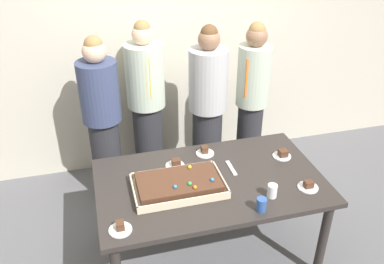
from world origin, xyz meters
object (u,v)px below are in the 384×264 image
(plated_slice_far_right, at_px, (176,164))
(person_striped_tie_right, at_px, (103,121))
(cake_server_utensil, at_px, (231,168))
(plated_slice_near_right, at_px, (282,154))
(drink_cup_nearest, at_px, (261,205))
(person_serving_front, at_px, (208,111))
(person_green_shirt_behind, at_px, (251,104))
(person_far_right_suit, at_px, (147,103))
(plated_slice_near_left, at_px, (308,186))
(plated_slice_far_left, at_px, (120,228))
(sheet_cake, at_px, (179,184))
(plated_slice_center_front, at_px, (205,152))
(party_table, at_px, (210,189))
(drink_cup_middle, at_px, (272,191))

(plated_slice_far_right, height_order, person_striped_tie_right, person_striped_tie_right)
(person_striped_tie_right, bearing_deg, cake_server_utensil, 21.81)
(plated_slice_near_right, bearing_deg, drink_cup_nearest, -127.32)
(person_serving_front, xyz_separation_m, person_green_shirt_behind, (0.44, 0.01, 0.01))
(plated_slice_near_right, relative_size, person_far_right_suit, 0.09)
(plated_slice_near_right, bearing_deg, cake_server_utensil, -173.89)
(person_green_shirt_behind, bearing_deg, drink_cup_nearest, 25.59)
(plated_slice_near_right, height_order, person_far_right_suit, person_far_right_suit)
(plated_slice_near_left, bearing_deg, drink_cup_nearest, -162.04)
(plated_slice_far_left, bearing_deg, plated_slice_far_right, 50.44)
(sheet_cake, distance_m, plated_slice_near_right, 0.94)
(plated_slice_center_front, xyz_separation_m, person_far_right_suit, (-0.34, 0.88, 0.07))
(plated_slice_near_left, height_order, person_far_right_suit, person_far_right_suit)
(party_table, height_order, person_green_shirt_behind, person_green_shirt_behind)
(sheet_cake, height_order, person_striped_tie_right, person_striped_tie_right)
(sheet_cake, bearing_deg, cake_server_utensil, 17.79)
(party_table, distance_m, person_striped_tie_right, 1.25)
(sheet_cake, xyz_separation_m, plated_slice_near_left, (0.92, -0.23, -0.02))
(plated_slice_far_left, bearing_deg, drink_cup_middle, 3.36)
(plated_slice_near_right, bearing_deg, plated_slice_far_left, -159.54)
(plated_slice_center_front, xyz_separation_m, cake_server_utensil, (0.14, -0.26, -0.02))
(drink_cup_nearest, bearing_deg, drink_cup_middle, 41.72)
(plated_slice_far_left, distance_m, plated_slice_far_right, 0.79)
(party_table, xyz_separation_m, drink_cup_middle, (0.36, -0.30, 0.14))
(plated_slice_near_right, bearing_deg, person_green_shirt_behind, 87.83)
(plated_slice_far_right, height_order, drink_cup_middle, drink_cup_middle)
(plated_slice_far_left, distance_m, plated_slice_center_front, 1.06)
(drink_cup_nearest, relative_size, person_far_right_suit, 0.06)
(party_table, relative_size, plated_slice_far_left, 11.37)
(plated_slice_center_front, xyz_separation_m, person_green_shirt_behind, (0.63, 0.55, 0.10))
(sheet_cake, relative_size, plated_slice_far_left, 4.42)
(sheet_cake, xyz_separation_m, drink_cup_middle, (0.62, -0.25, 0.01))
(sheet_cake, relative_size, person_serving_front, 0.39)
(plated_slice_far_right, xyz_separation_m, person_striped_tie_right, (-0.51, 0.77, 0.06))
(party_table, relative_size, sheet_cake, 2.57)
(plated_slice_near_left, bearing_deg, plated_slice_near_right, 89.74)
(party_table, xyz_separation_m, plated_slice_center_front, (0.06, 0.36, 0.10))
(plated_slice_near_right, height_order, drink_cup_nearest, drink_cup_nearest)
(plated_slice_center_front, relative_size, drink_cup_nearest, 1.50)
(plated_slice_far_left, bearing_deg, party_table, 26.93)
(plated_slice_center_front, relative_size, person_serving_front, 0.09)
(drink_cup_middle, bearing_deg, plated_slice_center_front, 114.53)
(plated_slice_near_right, xyz_separation_m, plated_slice_far_right, (-0.88, 0.09, -0.00))
(drink_cup_nearest, relative_size, drink_cup_middle, 1.00)
(plated_slice_near_right, height_order, plated_slice_center_front, plated_slice_center_front)
(drink_cup_middle, relative_size, cake_server_utensil, 0.50)
(plated_slice_near_left, height_order, person_green_shirt_behind, person_green_shirt_behind)
(plated_slice_far_right, distance_m, plated_slice_center_front, 0.30)
(party_table, distance_m, plated_slice_near_right, 0.69)
(plated_slice_near_right, relative_size, drink_cup_nearest, 1.50)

